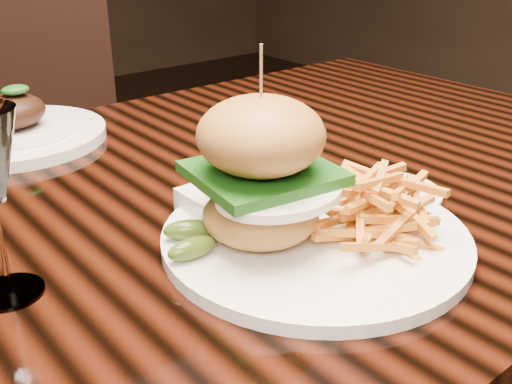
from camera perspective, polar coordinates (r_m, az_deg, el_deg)
dining_table at (r=0.83m, az=-6.43°, el=-5.01°), size 1.60×0.90×0.75m
burger_plate at (r=0.65m, az=4.97°, el=-0.53°), size 0.34×0.34×0.23m
side_saucer at (r=0.80m, az=12.53°, el=-0.12°), size 0.14×0.14×0.02m
ramekin at (r=0.73m, az=-3.64°, el=-1.11°), size 0.10×0.10×0.04m
far_dish at (r=1.06m, az=-22.10°, el=5.44°), size 0.29×0.29×0.09m
chair_far at (r=1.67m, az=-20.06°, el=4.07°), size 0.58×0.58×0.95m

